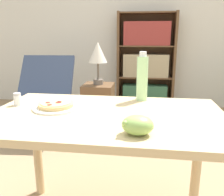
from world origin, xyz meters
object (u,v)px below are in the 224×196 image
(side_table, at_px, (99,108))
(grape_bunch, at_px, (138,125))
(table_lamp, at_px, (98,54))
(salt_shaker, at_px, (17,99))
(pizza_on_plate, at_px, (56,106))
(bookshelf, at_px, (146,64))
(drink_bottle, at_px, (142,78))
(lounge_chair_near, at_px, (43,109))

(side_table, bearing_deg, grape_bunch, -73.91)
(table_lamp, bearing_deg, side_table, 180.00)
(salt_shaker, bearing_deg, grape_bunch, -25.25)
(salt_shaker, relative_size, side_table, 0.12)
(pizza_on_plate, relative_size, bookshelf, 0.17)
(drink_bottle, bearing_deg, table_lamp, 112.99)
(salt_shaker, height_order, table_lamp, table_lamp)
(pizza_on_plate, distance_m, lounge_chair_near, 1.56)
(drink_bottle, xyz_separation_m, side_table, (-0.51, 1.19, -0.58))
(pizza_on_plate, xyz_separation_m, grape_bunch, (0.45, -0.29, 0.03))
(side_table, bearing_deg, pizza_on_plate, -88.00)
(grape_bunch, distance_m, lounge_chair_near, 2.03)
(salt_shaker, distance_m, side_table, 1.49)
(drink_bottle, distance_m, salt_shaker, 0.73)
(salt_shaker, relative_size, table_lamp, 0.15)
(grape_bunch, bearing_deg, lounge_chair_near, 125.01)
(lounge_chair_near, bearing_deg, table_lamp, 5.21)
(table_lamp, bearing_deg, drink_bottle, -67.01)
(bookshelf, distance_m, side_table, 1.27)
(drink_bottle, distance_m, side_table, 1.42)
(lounge_chair_near, relative_size, table_lamp, 1.85)
(grape_bunch, height_order, bookshelf, bookshelf)
(grape_bunch, bearing_deg, table_lamp, 106.09)
(grape_bunch, bearing_deg, side_table, 106.09)
(grape_bunch, distance_m, side_table, 1.86)
(salt_shaker, distance_m, lounge_chair_near, 1.45)
(lounge_chair_near, bearing_deg, side_table, 5.21)
(lounge_chair_near, xyz_separation_m, bookshelf, (1.17, 1.19, 0.40))
(table_lamp, bearing_deg, pizza_on_plate, -88.00)
(lounge_chair_near, relative_size, bookshelf, 0.60)
(drink_bottle, height_order, lounge_chair_near, drink_bottle)
(pizza_on_plate, relative_size, salt_shaker, 3.50)
(bookshelf, xyz_separation_m, side_table, (-0.53, -1.08, -0.40))
(bookshelf, xyz_separation_m, table_lamp, (-0.53, -1.08, 0.22))
(side_table, bearing_deg, bookshelf, 63.66)
(pizza_on_plate, xyz_separation_m, lounge_chair_near, (-0.68, 1.32, -0.46))
(bookshelf, bearing_deg, pizza_on_plate, -100.91)
(pizza_on_plate, distance_m, grape_bunch, 0.54)
(grape_bunch, relative_size, salt_shaker, 1.78)
(lounge_chair_near, bearing_deg, grape_bunch, -59.84)
(lounge_chair_near, distance_m, bookshelf, 1.71)
(grape_bunch, height_order, side_table, grape_bunch)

